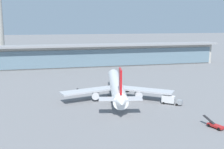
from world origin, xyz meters
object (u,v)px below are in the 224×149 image
object	(u,v)px
airliner_on_stand	(116,86)
service_truck_under_wing_red	(215,125)
service_truck_mid_apron_grey	(127,89)
service_truck_by_tail_red	(77,91)
service_truck_near_nose_grey	(171,100)

from	to	relation	value
airliner_on_stand	service_truck_under_wing_red	world-z (taller)	airliner_on_stand
service_truck_mid_apron_grey	service_truck_by_tail_red	xyz separation A→B (m)	(-21.50, 0.70, 0.07)
service_truck_near_nose_grey	service_truck_under_wing_red	bearing A→B (deg)	-84.84
airliner_on_stand	service_truck_mid_apron_grey	distance (m)	12.64
service_truck_under_wing_red	service_truck_mid_apron_grey	bearing A→B (deg)	104.50
service_truck_under_wing_red	service_truck_by_tail_red	distance (m)	58.57
service_truck_near_nose_grey	service_truck_by_tail_red	world-z (taller)	service_truck_near_nose_grey
service_truck_near_nose_grey	service_truck_under_wing_red	distance (m)	24.52
service_truck_near_nose_grey	service_truck_mid_apron_grey	size ratio (longest dim) A/B	1.04
airliner_on_stand	service_truck_under_wing_red	distance (m)	42.39
service_truck_by_tail_red	airliner_on_stand	bearing A→B (deg)	-35.80
airliner_on_stand	service_truck_by_tail_red	xyz separation A→B (m)	(-14.39, 10.38, -3.88)
airliner_on_stand	service_truck_near_nose_grey	world-z (taller)	airliner_on_stand
service_truck_by_tail_red	service_truck_under_wing_red	bearing A→B (deg)	-54.87
service_truck_mid_apron_grey	service_truck_under_wing_red	bearing A→B (deg)	-75.50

